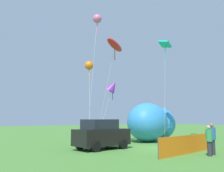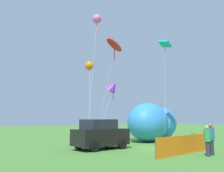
{
  "view_description": "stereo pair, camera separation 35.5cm",
  "coord_description": "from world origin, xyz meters",
  "px_view_note": "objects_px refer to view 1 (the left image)",
  "views": [
    {
      "loc": [
        -12.58,
        -13.38,
        2.11
      ],
      "look_at": [
        -1.07,
        5.0,
        4.92
      ],
      "focal_mm": 40.0,
      "sensor_mm": 36.0,
      "label": 1
    },
    {
      "loc": [
        -12.27,
        -13.57,
        2.11
      ],
      "look_at": [
        -1.07,
        5.0,
        4.92
      ],
      "focal_mm": 40.0,
      "sensor_mm": 36.0,
      "label": 2
    }
  ],
  "objects_px": {
    "kite_orange_flower": "(89,66)",
    "kite_pink_octopus": "(97,20)",
    "kite_teal_diamond": "(165,46)",
    "spectator_in_yellow_shirt": "(209,139)",
    "spectator_in_green_shirt": "(212,138)",
    "folding_chair": "(193,138)",
    "kite_red_lizard": "(115,45)",
    "kite_purple_delta": "(113,86)",
    "inflatable_cat": "(152,123)",
    "parked_car": "(101,134)"
  },
  "relations": [
    {
      "from": "spectator_in_green_shirt",
      "to": "kite_pink_octopus",
      "type": "xyz_separation_m",
      "value": [
        -3.41,
        7.93,
        9.22
      ]
    },
    {
      "from": "folding_chair",
      "to": "kite_red_lizard",
      "type": "height_order",
      "value": "kite_red_lizard"
    },
    {
      "from": "kite_purple_delta",
      "to": "kite_teal_diamond",
      "type": "relative_size",
      "value": 0.67
    },
    {
      "from": "kite_orange_flower",
      "to": "kite_pink_octopus",
      "type": "height_order",
      "value": "kite_pink_octopus"
    },
    {
      "from": "parked_car",
      "to": "kite_red_lizard",
      "type": "bearing_deg",
      "value": 30.52
    },
    {
      "from": "folding_chair",
      "to": "kite_teal_diamond",
      "type": "height_order",
      "value": "kite_teal_diamond"
    },
    {
      "from": "kite_purple_delta",
      "to": "parked_car",
      "type": "bearing_deg",
      "value": -129.03
    },
    {
      "from": "spectator_in_green_shirt",
      "to": "kite_orange_flower",
      "type": "bearing_deg",
      "value": 101.28
    },
    {
      "from": "folding_chair",
      "to": "kite_teal_diamond",
      "type": "distance_m",
      "value": 8.0
    },
    {
      "from": "kite_orange_flower",
      "to": "kite_pink_octopus",
      "type": "relative_size",
      "value": 0.71
    },
    {
      "from": "parked_car",
      "to": "folding_chair",
      "type": "relative_size",
      "value": 4.47
    },
    {
      "from": "parked_car",
      "to": "spectator_in_green_shirt",
      "type": "relative_size",
      "value": 2.25
    },
    {
      "from": "kite_pink_octopus",
      "to": "kite_teal_diamond",
      "type": "height_order",
      "value": "kite_pink_octopus"
    },
    {
      "from": "kite_purple_delta",
      "to": "kite_teal_diamond",
      "type": "bearing_deg",
      "value": -67.82
    },
    {
      "from": "spectator_in_yellow_shirt",
      "to": "kite_pink_octopus",
      "type": "height_order",
      "value": "kite_pink_octopus"
    },
    {
      "from": "spectator_in_yellow_shirt",
      "to": "kite_red_lizard",
      "type": "bearing_deg",
      "value": 98.74
    },
    {
      "from": "kite_pink_octopus",
      "to": "kite_teal_diamond",
      "type": "bearing_deg",
      "value": -22.08
    },
    {
      "from": "spectator_in_green_shirt",
      "to": "kite_pink_octopus",
      "type": "distance_m",
      "value": 12.63
    },
    {
      "from": "kite_red_lizard",
      "to": "inflatable_cat",
      "type": "bearing_deg",
      "value": 11.79
    },
    {
      "from": "kite_red_lizard",
      "to": "kite_pink_octopus",
      "type": "height_order",
      "value": "kite_pink_octopus"
    },
    {
      "from": "inflatable_cat",
      "to": "kite_orange_flower",
      "type": "height_order",
      "value": "kite_orange_flower"
    },
    {
      "from": "kite_pink_octopus",
      "to": "kite_teal_diamond",
      "type": "relative_size",
      "value": 1.22
    },
    {
      "from": "parked_car",
      "to": "spectator_in_green_shirt",
      "type": "bearing_deg",
      "value": -63.04
    },
    {
      "from": "kite_orange_flower",
      "to": "spectator_in_green_shirt",
      "type": "bearing_deg",
      "value": -78.72
    },
    {
      "from": "folding_chair",
      "to": "spectator_in_green_shirt",
      "type": "distance_m",
      "value": 5.59
    },
    {
      "from": "inflatable_cat",
      "to": "kite_red_lizard",
      "type": "distance_m",
      "value": 8.24
    },
    {
      "from": "parked_car",
      "to": "inflatable_cat",
      "type": "height_order",
      "value": "inflatable_cat"
    },
    {
      "from": "inflatable_cat",
      "to": "spectator_in_green_shirt",
      "type": "xyz_separation_m",
      "value": [
        -3.02,
        -8.76,
        -0.63
      ]
    },
    {
      "from": "kite_red_lizard",
      "to": "kite_orange_flower",
      "type": "xyz_separation_m",
      "value": [
        -0.5,
        3.78,
        -1.13
      ]
    },
    {
      "from": "folding_chair",
      "to": "kite_pink_octopus",
      "type": "xyz_separation_m",
      "value": [
        -6.91,
        3.59,
        9.69
      ]
    },
    {
      "from": "kite_pink_octopus",
      "to": "kite_orange_flower",
      "type": "bearing_deg",
      "value": 72.87
    },
    {
      "from": "folding_chair",
      "to": "kite_pink_octopus",
      "type": "relative_size",
      "value": 0.09
    },
    {
      "from": "folding_chair",
      "to": "kite_purple_delta",
      "type": "bearing_deg",
      "value": 58.55
    },
    {
      "from": "spectator_in_green_shirt",
      "to": "kite_pink_octopus",
      "type": "height_order",
      "value": "kite_pink_octopus"
    },
    {
      "from": "inflatable_cat",
      "to": "kite_purple_delta",
      "type": "bearing_deg",
      "value": 117.88
    },
    {
      "from": "folding_chair",
      "to": "kite_red_lizard",
      "type": "relative_size",
      "value": 0.1
    },
    {
      "from": "parked_car",
      "to": "kite_purple_delta",
      "type": "xyz_separation_m",
      "value": [
        4.13,
        5.1,
        4.18
      ]
    },
    {
      "from": "spectator_in_green_shirt",
      "to": "kite_red_lizard",
      "type": "distance_m",
      "value": 10.76
    },
    {
      "from": "spectator_in_green_shirt",
      "to": "kite_teal_diamond",
      "type": "relative_size",
      "value": 0.21
    },
    {
      "from": "kite_red_lizard",
      "to": "kite_purple_delta",
      "type": "bearing_deg",
      "value": 60.84
    },
    {
      "from": "spectator_in_yellow_shirt",
      "to": "folding_chair",
      "type": "bearing_deg",
      "value": 48.17
    },
    {
      "from": "spectator_in_green_shirt",
      "to": "kite_teal_diamond",
      "type": "xyz_separation_m",
      "value": [
        2.02,
        5.72,
        7.28
      ]
    },
    {
      "from": "kite_purple_delta",
      "to": "kite_orange_flower",
      "type": "distance_m",
      "value": 3.02
    },
    {
      "from": "parked_car",
      "to": "kite_teal_diamond",
      "type": "bearing_deg",
      "value": -9.49
    },
    {
      "from": "kite_purple_delta",
      "to": "kite_teal_diamond",
      "type": "xyz_separation_m",
      "value": [
        2.09,
        -5.13,
        3.09
      ]
    },
    {
      "from": "spectator_in_yellow_shirt",
      "to": "kite_orange_flower",
      "type": "bearing_deg",
      "value": 98.35
    },
    {
      "from": "kite_red_lizard",
      "to": "kite_teal_diamond",
      "type": "xyz_separation_m",
      "value": [
        3.82,
        -2.03,
        0.04
      ]
    },
    {
      "from": "kite_pink_octopus",
      "to": "kite_teal_diamond",
      "type": "xyz_separation_m",
      "value": [
        5.43,
        -2.2,
        -1.94
      ]
    },
    {
      "from": "folding_chair",
      "to": "kite_teal_diamond",
      "type": "xyz_separation_m",
      "value": [
        -1.48,
        1.38,
        7.74
      ]
    },
    {
      "from": "spectator_in_green_shirt",
      "to": "kite_purple_delta",
      "type": "relative_size",
      "value": 0.31
    }
  ]
}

